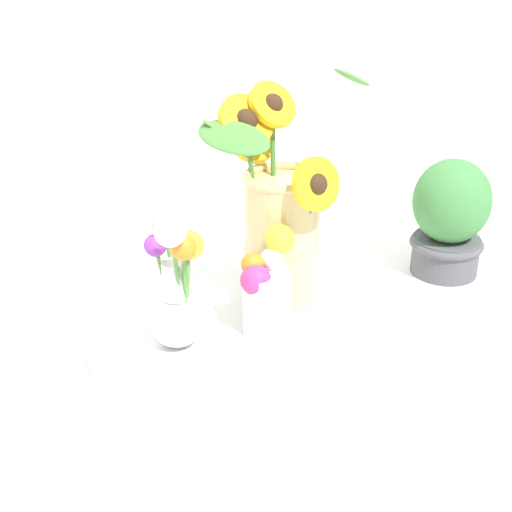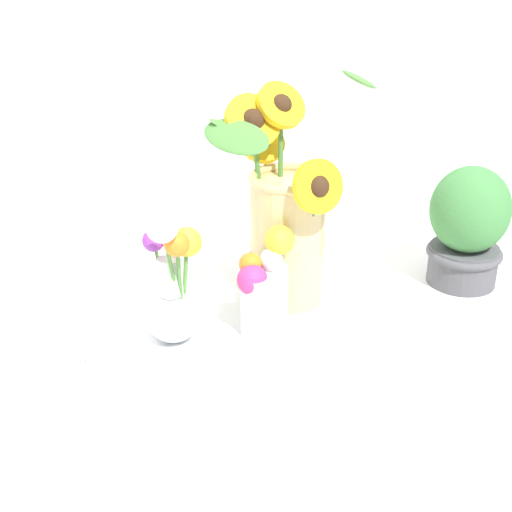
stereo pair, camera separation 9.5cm
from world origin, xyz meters
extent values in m
plane|color=white|center=(0.00, 0.00, 0.00)|extent=(6.00, 6.00, 0.00)
cylinder|color=silver|center=(0.01, 0.03, 0.01)|extent=(0.47, 0.47, 0.02)
cylinder|color=#D1B77A|center=(0.08, 0.07, 0.11)|extent=(0.11, 0.11, 0.18)
torus|color=#D1B77A|center=(0.08, 0.07, 0.21)|extent=(0.11, 0.11, 0.01)
cylinder|color=#427533|center=(0.09, 0.03, 0.14)|extent=(0.02, 0.05, 0.15)
cylinder|color=yellow|center=(0.08, 0.00, 0.22)|extent=(0.08, 0.03, 0.08)
sphere|color=#382314|center=(0.08, 0.00, 0.22)|extent=(0.03, 0.03, 0.03)
cylinder|color=#427533|center=(0.08, 0.09, 0.18)|extent=(0.03, 0.04, 0.24)
cylinder|color=yellow|center=(0.09, 0.10, 0.30)|extent=(0.07, 0.06, 0.06)
sphere|color=#382314|center=(0.09, 0.10, 0.30)|extent=(0.03, 0.03, 0.03)
cylinder|color=#427533|center=(0.09, 0.11, 0.15)|extent=(0.03, 0.05, 0.19)
cylinder|color=yellow|center=(0.08, 0.13, 0.24)|extent=(0.07, 0.06, 0.06)
sphere|color=#382314|center=(0.08, 0.13, 0.24)|extent=(0.03, 0.03, 0.03)
cylinder|color=#427533|center=(0.05, 0.09, 0.17)|extent=(0.02, 0.03, 0.22)
cylinder|color=yellow|center=(0.05, 0.11, 0.28)|extent=(0.08, 0.06, 0.07)
sphere|color=#382314|center=(0.05, 0.11, 0.28)|extent=(0.03, 0.03, 0.03)
ellipsoid|color=#477F38|center=(0.03, 0.14, 0.27)|extent=(0.10, 0.09, 0.07)
ellipsoid|color=#477F38|center=(0.15, 0.02, 0.34)|extent=(0.10, 0.12, 0.04)
ellipsoid|color=#477F38|center=(0.00, 0.07, 0.28)|extent=(0.07, 0.15, 0.03)
cylinder|color=white|center=(0.00, 0.00, 0.07)|extent=(0.06, 0.06, 0.09)
cylinder|color=#4C8438|center=(-0.01, 0.00, 0.07)|extent=(0.01, 0.02, 0.07)
sphere|color=#C6337A|center=(-0.02, 0.00, 0.11)|extent=(0.04, 0.04, 0.04)
cylinder|color=#4C8438|center=(0.00, 0.01, 0.08)|extent=(0.02, 0.02, 0.08)
sphere|color=orange|center=(-0.01, 0.02, 0.12)|extent=(0.03, 0.03, 0.03)
cylinder|color=#4C8438|center=(0.01, 0.01, 0.08)|extent=(0.03, 0.01, 0.08)
sphere|color=white|center=(0.02, 0.01, 0.12)|extent=(0.03, 0.03, 0.03)
cylinder|color=#4C8438|center=(0.02, 0.00, 0.10)|extent=(0.03, 0.02, 0.10)
sphere|color=yellow|center=(0.03, 0.01, 0.15)|extent=(0.04, 0.04, 0.04)
cylinder|color=#4C8438|center=(0.02, 0.01, 0.07)|extent=(0.02, 0.01, 0.07)
sphere|color=white|center=(0.03, 0.01, 0.11)|extent=(0.02, 0.02, 0.02)
sphere|color=white|center=(-0.11, 0.05, 0.06)|extent=(0.07, 0.07, 0.07)
cylinder|color=white|center=(-0.11, 0.05, 0.12)|extent=(0.03, 0.03, 0.05)
cylinder|color=#4C8438|center=(-0.12, 0.03, 0.13)|extent=(0.04, 0.04, 0.14)
sphere|color=white|center=(-0.14, 0.01, 0.20)|extent=(0.04, 0.04, 0.04)
cylinder|color=#4C8438|center=(-0.12, 0.06, 0.11)|extent=(0.01, 0.02, 0.09)
sphere|color=purple|center=(-0.12, 0.07, 0.16)|extent=(0.03, 0.03, 0.03)
cylinder|color=#4C8438|center=(-0.11, 0.03, 0.12)|extent=(0.02, 0.03, 0.11)
sphere|color=orange|center=(-0.12, 0.01, 0.18)|extent=(0.03, 0.03, 0.03)
cylinder|color=#4C8438|center=(-0.11, 0.06, 0.12)|extent=(0.02, 0.02, 0.14)
sphere|color=pink|center=(-0.11, 0.07, 0.19)|extent=(0.03, 0.03, 0.03)
cylinder|color=#4C8438|center=(-0.09, 0.05, 0.10)|extent=(0.02, 0.02, 0.11)
sphere|color=yellow|center=(-0.08, 0.06, 0.15)|extent=(0.04, 0.04, 0.04)
cylinder|color=#4C4C51|center=(0.37, 0.00, 0.03)|extent=(0.11, 0.11, 0.06)
torus|color=#4C4C51|center=(0.37, 0.00, 0.05)|extent=(0.12, 0.12, 0.01)
ellipsoid|color=#3D7A3D|center=(0.37, 0.00, 0.13)|extent=(0.12, 0.12, 0.14)
camera|label=1|loc=(-0.51, -0.66, 0.54)|focal=50.00mm
camera|label=2|loc=(-0.43, -0.71, 0.54)|focal=50.00mm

